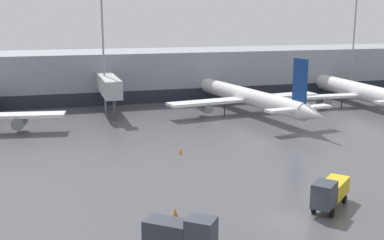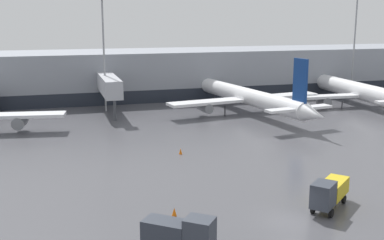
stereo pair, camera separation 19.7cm
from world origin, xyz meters
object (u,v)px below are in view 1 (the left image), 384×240
at_px(traffic_cone_1, 181,151).
at_px(apron_light_mast_1, 356,10).
at_px(parked_jet_1, 246,96).
at_px(service_truck_1, 330,191).
at_px(traffic_cone_0, 175,212).
at_px(parked_jet_2, 362,92).
at_px(apron_light_mast_2, 102,18).
at_px(service_truck_0, 182,234).

relative_size(traffic_cone_1, apron_light_mast_1, 0.03).
bearing_deg(parked_jet_1, service_truck_1, 158.11).
bearing_deg(apron_light_mast_1, traffic_cone_0, -135.43).
bearing_deg(parked_jet_2, apron_light_mast_1, -23.38).
xyz_separation_m(apron_light_mast_1, apron_light_mast_2, (-49.09, -2.86, -1.50)).
distance_m(parked_jet_1, service_truck_1, 40.16).
distance_m(parked_jet_2, apron_light_mast_2, 46.19).
relative_size(parked_jet_2, traffic_cone_0, 49.71).
height_order(service_truck_1, apron_light_mast_2, apron_light_mast_2).
xyz_separation_m(traffic_cone_0, apron_light_mast_1, (48.75, 48.02, 16.35)).
height_order(parked_jet_1, apron_light_mast_1, apron_light_mast_1).
relative_size(traffic_cone_0, apron_light_mast_1, 0.03).
bearing_deg(parked_jet_1, apron_light_mast_2, 60.54).
height_order(traffic_cone_0, apron_light_mast_1, apron_light_mast_1).
bearing_deg(traffic_cone_0, service_truck_0, -100.81).
height_order(parked_jet_2, traffic_cone_0, parked_jet_2).
height_order(parked_jet_2, service_truck_1, parked_jet_2).
bearing_deg(parked_jet_2, apron_light_mast_2, 81.69).
distance_m(service_truck_0, traffic_cone_0, 6.77).
height_order(service_truck_0, service_truck_1, service_truck_0).
bearing_deg(service_truck_1, traffic_cone_1, -109.10).
distance_m(parked_jet_1, service_truck_0, 49.14).
height_order(parked_jet_2, service_truck_0, parked_jet_2).
relative_size(service_truck_1, apron_light_mast_1, 0.24).
distance_m(parked_jet_1, traffic_cone_0, 42.88).
xyz_separation_m(traffic_cone_0, traffic_cone_1, (5.01, 16.82, -0.00)).
bearing_deg(parked_jet_2, traffic_cone_0, 132.91).
bearing_deg(apron_light_mast_1, apron_light_mast_2, -176.67).
bearing_deg(apron_light_mast_2, parked_jet_1, -20.47).
distance_m(traffic_cone_1, apron_light_mast_2, 32.44).
bearing_deg(traffic_cone_1, apron_light_mast_2, 100.67).
height_order(traffic_cone_1, apron_light_mast_2, apron_light_mast_2).
relative_size(apron_light_mast_1, apron_light_mast_2, 1.11).
xyz_separation_m(traffic_cone_1, apron_light_mast_2, (-5.34, 28.34, 14.86)).
xyz_separation_m(parked_jet_2, traffic_cone_0, (-43.29, -36.80, -2.21)).
xyz_separation_m(service_truck_1, traffic_cone_1, (-7.53, 18.93, -1.14)).
xyz_separation_m(service_truck_0, traffic_cone_0, (1.25, 6.53, -1.27)).
height_order(apron_light_mast_1, apron_light_mast_2, apron_light_mast_1).
bearing_deg(service_truck_1, apron_light_mast_1, -166.63).
distance_m(parked_jet_1, parked_jet_2, 21.79).
bearing_deg(parked_jet_1, service_truck_0, 143.42).
relative_size(parked_jet_2, service_truck_0, 7.24).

